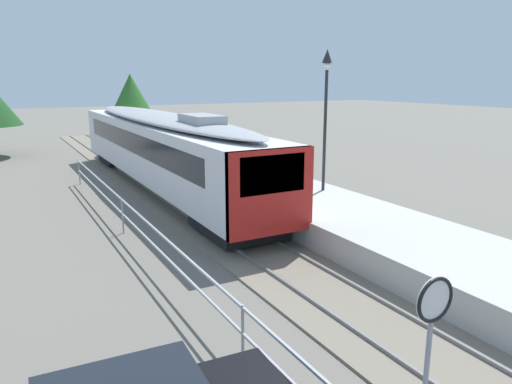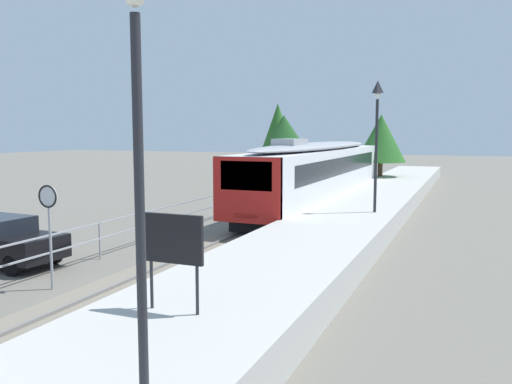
{
  "view_description": "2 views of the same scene",
  "coord_description": "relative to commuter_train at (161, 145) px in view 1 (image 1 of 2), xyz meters",
  "views": [
    {
      "loc": [
        -6.85,
        5.02,
        5.17
      ],
      "look_at": [
        0.0,
        17.53,
        1.8
      ],
      "focal_mm": 33.62,
      "sensor_mm": 36.0,
      "label": 1
    },
    {
      "loc": [
        7.91,
        -1.75,
        4.14
      ],
      "look_at": [
        0.0,
        17.53,
        1.8
      ],
      "focal_mm": 36.81,
      "sensor_mm": 36.0,
      "label": 2
    }
  ],
  "objects": [
    {
      "name": "station_platform",
      "position": [
        3.25,
        -4.84,
        -1.7
      ],
      "size": [
        3.9,
        60.0,
        0.9
      ],
      "primitive_type": "cube",
      "color": "#B7B5AD",
      "rests_on": "ground"
    },
    {
      "name": "tree_distant_left",
      "position": [
        1.62,
        11.32,
        1.6
      ],
      "size": [
        3.71,
        3.71,
        5.53
      ],
      "color": "brown",
      "rests_on": "ground"
    },
    {
      "name": "ground_plane",
      "position": [
        -3.0,
        -4.84,
        -2.15
      ],
      "size": [
        160.0,
        160.0,
        0.0
      ],
      "primitive_type": "plane",
      "color": "#6B665B"
    },
    {
      "name": "platform_lamp_mid_platform",
      "position": [
        4.32,
        -6.94,
        2.47
      ],
      "size": [
        0.34,
        0.34,
        5.35
      ],
      "color": "#232328",
      "rests_on": "station_platform"
    },
    {
      "name": "track_rails",
      "position": [
        0.0,
        -4.84,
        -2.12
      ],
      "size": [
        3.2,
        60.0,
        0.14
      ],
      "color": "slate",
      "rests_on": "ground"
    },
    {
      "name": "carpark_fence",
      "position": [
        -3.3,
        -14.84,
        -1.24
      ],
      "size": [
        0.06,
        36.06,
        1.25
      ],
      "color": "#9EA0A5",
      "rests_on": "ground"
    },
    {
      "name": "commuter_train",
      "position": [
        0.0,
        0.0,
        0.0
      ],
      "size": [
        2.82,
        20.85,
        3.74
      ],
      "color": "silver",
      "rests_on": "track_rails"
    },
    {
      "name": "speed_limit_sign",
      "position": [
        -2.28,
        -18.08,
        -0.03
      ],
      "size": [
        0.61,
        0.1,
        2.81
      ],
      "color": "#9EA0A5",
      "rests_on": "ground"
    }
  ]
}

